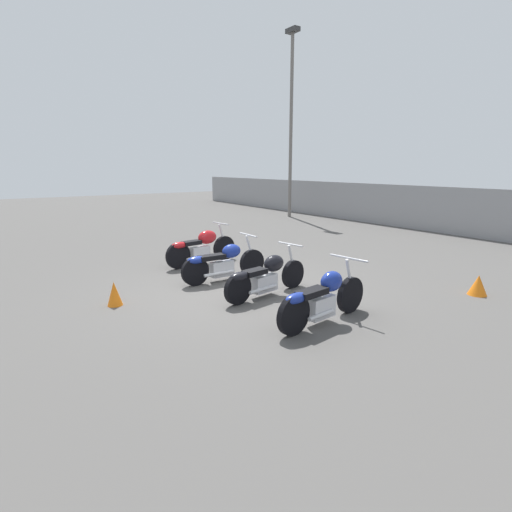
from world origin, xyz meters
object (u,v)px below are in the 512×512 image
Objects in this scene: motorcycle_slot_2 at (266,276)px; traffic_cone_far at (114,294)px; motorcycle_slot_0 at (201,247)px; traffic_cone_near at (478,285)px; motorcycle_slot_1 at (223,263)px; light_pole_left at (291,112)px; motorcycle_slot_3 at (323,298)px.

traffic_cone_far is (-1.10, -2.58, -0.18)m from motorcycle_slot_2.
motorcycle_slot_0 is 3.03m from motorcycle_slot_2.
motorcycle_slot_2 is 4.17m from traffic_cone_near.
motorcycle_slot_1 is at bearing -135.47° from traffic_cone_near.
traffic_cone_far is at bearing -52.07° from light_pole_left.
motorcycle_slot_3 is (4.67, -0.20, -0.03)m from motorcycle_slot_0.
motorcycle_slot_3 is 3.73m from traffic_cone_far.
light_pole_left is 19.57× the size of traffic_cone_far.
motorcycle_slot_1 reaches higher than motorcycle_slot_2.
motorcycle_slot_1 is 2.45m from traffic_cone_far.
motorcycle_slot_0 is 3.34m from traffic_cone_far.
motorcycle_slot_2 is 5.22× the size of traffic_cone_near.
motorcycle_slot_2 is at bearing 66.89° from traffic_cone_far.
motorcycle_slot_1 is 4.63× the size of traffic_cone_far.
traffic_cone_far is (1.93, -2.72, -0.23)m from motorcycle_slot_0.
motorcycle_slot_3 reaches higher than motorcycle_slot_1.
motorcycle_slot_3 is at bearing -100.33° from traffic_cone_near.
motorcycle_slot_0 reaches higher than traffic_cone_near.
light_pole_left reaches higher than motorcycle_slot_3.
light_pole_left is 4.19× the size of motorcycle_slot_0.
motorcycle_slot_0 is 1.01× the size of motorcycle_slot_1.
traffic_cone_near is 6.95m from traffic_cone_far.
light_pole_left is at bearing 157.72° from traffic_cone_near.
motorcycle_slot_1 reaches higher than traffic_cone_far.
traffic_cone_far is (-3.40, -6.07, 0.02)m from traffic_cone_near.
traffic_cone_near is (0.65, 3.55, -0.23)m from motorcycle_slot_3.
motorcycle_slot_2 is 2.82m from traffic_cone_far.
traffic_cone_far is at bearing -62.68° from motorcycle_slot_0.
light_pole_left is 21.70× the size of traffic_cone_near.
motorcycle_slot_0 is 1.65m from motorcycle_slot_1.
motorcycle_slot_2 is 1.02× the size of motorcycle_slot_3.
motorcycle_slot_2 is at bearing -10.53° from motorcycle_slot_0.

